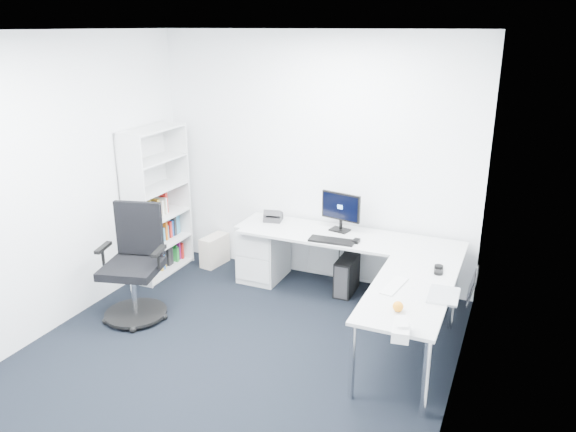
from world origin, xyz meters
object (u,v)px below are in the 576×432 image
at_px(monitor, 340,212).
at_px(laptop, 445,282).
at_px(l_desk, 339,278).
at_px(bookshelf, 157,203).
at_px(task_chair, 131,265).

distance_m(monitor, laptop, 1.67).
bearing_deg(monitor, l_desk, -59.83).
xyz_separation_m(l_desk, laptop, (1.10, -0.67, 0.46)).
xyz_separation_m(bookshelf, task_chair, (0.41, -1.02, -0.28)).
bearing_deg(laptop, bookshelf, 165.05).
bearing_deg(monitor, bookshelf, -157.12).
distance_m(task_chair, laptop, 2.89).
relative_size(monitor, laptop, 1.28).
height_order(l_desk, bookshelf, bookshelf).
bearing_deg(l_desk, task_chair, -151.24).
bearing_deg(bookshelf, l_desk, -1.32).
bearing_deg(bookshelf, laptop, -12.39).
bearing_deg(monitor, task_chair, -126.99).
distance_m(l_desk, bookshelf, 2.23).
distance_m(l_desk, task_chair, 2.03).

